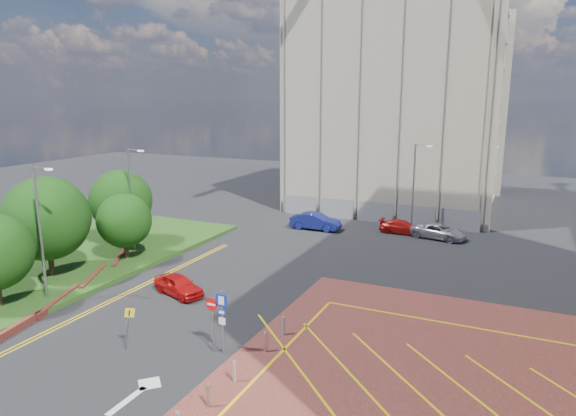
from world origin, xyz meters
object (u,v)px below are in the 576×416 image
Objects in this scene: lamp_left_far at (132,195)px; lamp_back at (414,184)px; tree_c at (124,221)px; car_silver_back at (439,231)px; car_red_left at (179,285)px; car_red_back at (402,227)px; warning_sign at (128,323)px; car_blue_back at (316,221)px; lamp_left_near at (41,227)px; sign_cluster at (218,315)px; tree_b at (47,218)px; tree_d at (121,201)px.

lamp_left_far reaches higher than lamp_back.
tree_c is 26.16m from car_silver_back.
car_red_back is (9.43, 20.55, -0.05)m from car_red_left.
warning_sign is 0.48× the size of car_silver_back.
car_blue_back is (9.27, 14.88, -2.42)m from tree_c.
car_silver_back is at bearing -30.80° from lamp_back.
lamp_left_near is 1.00× the size of lamp_back.
lamp_left_near is at bearing 175.44° from sign_cluster.
tree_c is at bearing 132.39° from warning_sign.
car_red_back is at bearing -119.93° from lamp_back.
tree_b reaches higher than warning_sign.
lamp_left_far is (-2.00, 10.00, 0.00)m from lamp_left_near.
tree_c reaches higher than car_blue_back.
tree_b is at bearing -82.87° from tree_d.
car_silver_back is (10.92, 1.57, -0.12)m from car_blue_back.
sign_cluster is (15.80, -4.02, -2.28)m from tree_b.
tree_d is 18.78m from warning_sign.
tree_b reaches higher than tree_d.
tree_b is 30.21m from lamp_back.
tree_d is 25.47m from lamp_back.
tree_b is 1.43× the size of car_silver_back.
car_red_left is (8.41, -5.71, -4.02)m from lamp_left_far.
tree_c is 17.69m from car_blue_back.
car_silver_back is at bearing 52.00° from lamp_left_near.
lamp_left_far is 23.55m from car_red_back.
sign_cluster is 4.44m from warning_sign.
car_blue_back is at bearing 109.15° from car_silver_back.
lamp_left_near is 2.13× the size of car_red_left.
tree_d reaches higher than tree_c.
sign_cluster is at bearing -170.58° from car_blue_back.
lamp_left_far reaches higher than car_blue_back.
tree_d reaches higher than car_blue_back.
car_red_left is 18.67m from car_blue_back.
car_silver_back is at bearing 34.40° from lamp_left_far.
lamp_left_far reaches higher than car_silver_back.
sign_cluster is 0.68× the size of car_silver_back.
car_silver_back reaches higher than car_red_left.
lamp_back is 4.79m from car_silver_back.
car_red_left is (10.49, -6.71, -3.23)m from tree_d.
sign_cluster is at bearing -4.56° from lamp_left_near.
lamp_left_near is 30.80m from lamp_back.
lamp_left_far reaches higher than tree_b.
tree_b reaches higher than sign_cluster.
warning_sign is at bearing 169.79° from car_silver_back.
sign_cluster reaches higher than car_silver_back.
tree_b is 31.06m from car_silver_back.
lamp_left_far is at bearing -25.68° from tree_d.
car_red_left is at bearing 139.95° from sign_cluster.
lamp_back reaches higher than car_blue_back.
lamp_left_far reaches higher than tree_c.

